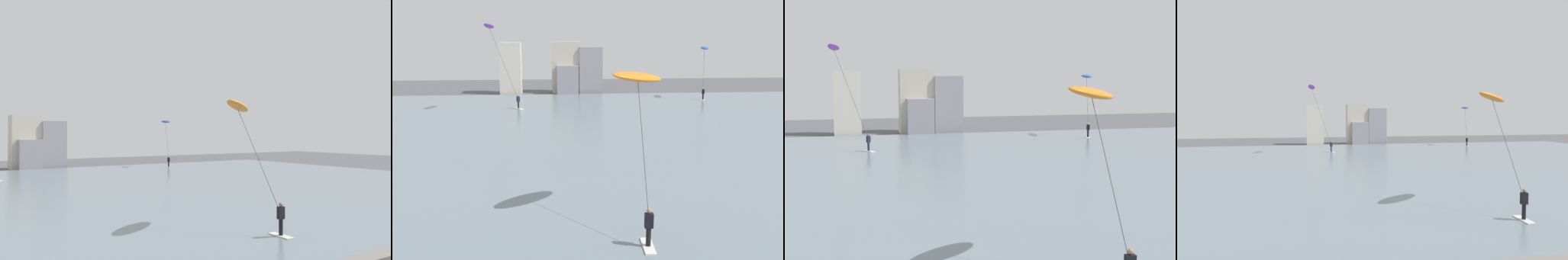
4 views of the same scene
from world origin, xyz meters
TOP-DOWN VIEW (x-y plane):
  - water_bay at (0.00, 31.11)m, footprint 84.00×52.00m
  - far_shore_buildings at (1.18, 59.07)m, footprint 15.02×4.46m
  - kitesurfer_blue at (20.74, 51.12)m, footprint 1.68×4.07m
  - kitesurfer_orange at (4.24, 13.61)m, footprint 3.27×5.64m
  - kitesurfer_purple at (-5.96, 43.48)m, footprint 3.98×3.32m

SIDE VIEW (x-z plane):
  - water_bay at x=0.00m, z-range 0.00..0.10m
  - far_shore_buildings at x=1.18m, z-range -0.40..7.21m
  - kitesurfer_orange at x=4.24m, z-range 2.61..9.59m
  - kitesurfer_blue at x=20.74m, z-range 2.73..9.73m
  - kitesurfer_purple at x=-5.96m, z-range 3.52..13.28m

